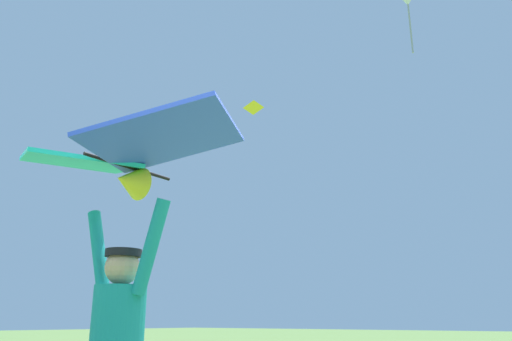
% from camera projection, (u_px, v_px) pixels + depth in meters
% --- Properties ---
extents(held_stunt_kite, '(2.02, 1.10, 0.42)m').
position_uv_depth(held_stunt_kite, '(121.00, 157.00, 3.45)').
color(held_stunt_kite, black).
extents(distant_kite_yellow_far_center, '(0.97, 0.98, 0.34)m').
position_uv_depth(distant_kite_yellow_far_center, '(253.00, 107.00, 22.81)').
color(distant_kite_yellow_far_center, yellow).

